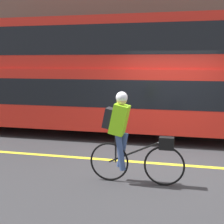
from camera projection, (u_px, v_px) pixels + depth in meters
ground_plane at (162, 168)px, 6.53m from camera, size 80.00×80.00×0.00m
road_center_line at (163, 164)px, 6.81m from camera, size 50.00×0.14×0.01m
sidewalk_curb at (173, 120)px, 11.68m from camera, size 60.00×1.77×0.13m
building_facade at (177, 35)px, 12.16m from camera, size 60.00×0.30×6.50m
bus at (78, 71)px, 9.70m from camera, size 10.07×2.58×3.42m
cyclist_on_bike at (127, 135)px, 5.64m from camera, size 1.75×0.32×1.68m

